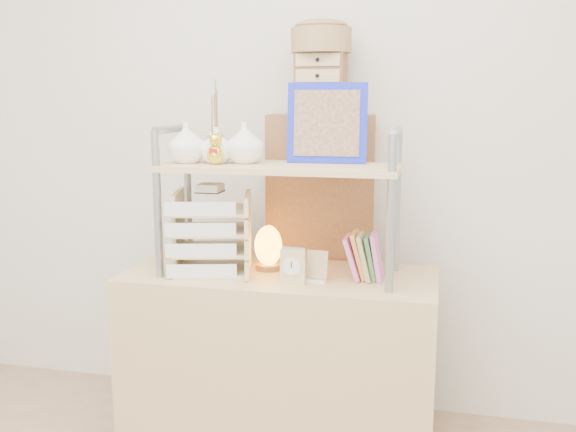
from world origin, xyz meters
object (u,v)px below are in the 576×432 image
at_px(cabinet, 320,269).
at_px(letter_tray, 212,237).
at_px(salt_lamp, 268,247).
at_px(desk, 280,364).

xyz_separation_m(cabinet, letter_tray, (-0.35, -0.41, 0.21)).
bearing_deg(cabinet, salt_lamp, -122.02).
bearing_deg(salt_lamp, letter_tray, -157.65).
relative_size(cabinet, salt_lamp, 7.61).
height_order(cabinet, salt_lamp, cabinet).
relative_size(desk, salt_lamp, 6.76).
relative_size(desk, cabinet, 0.89).
xyz_separation_m(desk, letter_tray, (-0.26, -0.04, 0.51)).
distance_m(desk, letter_tray, 0.58).
bearing_deg(letter_tray, cabinet, 48.97).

